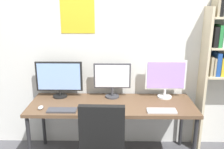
% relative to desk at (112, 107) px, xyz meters
% --- Properties ---
extents(wall_back, '(4.39, 0.11, 2.60)m').
position_rel_desk_xyz_m(wall_back, '(-0.00, 0.42, 0.61)').
color(wall_back, silver).
rests_on(wall_back, ground_plane).
extents(desk, '(1.99, 0.68, 0.74)m').
position_rel_desk_xyz_m(desk, '(0.00, 0.00, 0.00)').
color(desk, brown).
rests_on(desk, ground_plane).
extents(monitor_left, '(0.59, 0.18, 0.46)m').
position_rel_desk_xyz_m(monitor_left, '(-0.67, 0.21, 0.31)').
color(monitor_left, black).
rests_on(monitor_left, desk).
extents(monitor_center, '(0.47, 0.18, 0.44)m').
position_rel_desk_xyz_m(monitor_center, '(0.00, 0.21, 0.30)').
color(monitor_center, '#38383D').
rests_on(monitor_center, desk).
extents(monitor_right, '(0.51, 0.18, 0.49)m').
position_rel_desk_xyz_m(monitor_right, '(0.67, 0.21, 0.33)').
color(monitor_right, silver).
rests_on(monitor_right, desk).
extents(keyboard_left, '(0.33, 0.13, 0.02)m').
position_rel_desk_xyz_m(keyboard_left, '(-0.56, -0.23, 0.06)').
color(keyboard_left, '#38383D').
rests_on(keyboard_left, desk).
extents(keyboard_right, '(0.33, 0.13, 0.02)m').
position_rel_desk_xyz_m(keyboard_right, '(0.56, -0.23, 0.06)').
color(keyboard_right, silver).
rests_on(keyboard_right, desk).
extents(computer_mouse, '(0.06, 0.10, 0.03)m').
position_rel_desk_xyz_m(computer_mouse, '(-0.82, -0.17, 0.07)').
color(computer_mouse, silver).
rests_on(computer_mouse, desk).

